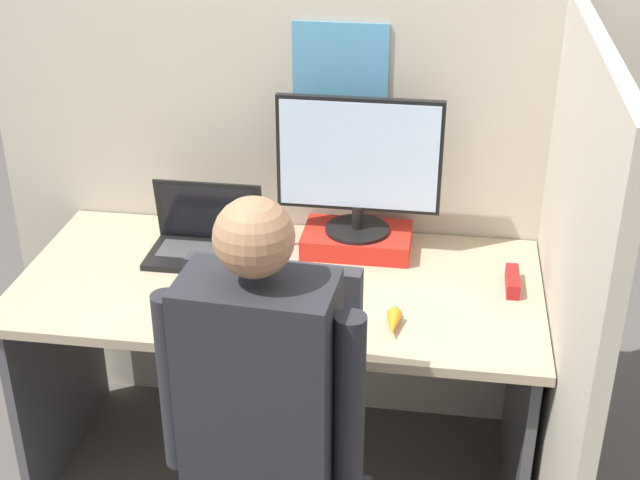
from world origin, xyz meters
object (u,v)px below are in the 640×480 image
Objects in this scene: stapler at (512,281)px; office_chair at (270,474)px; laptop at (206,242)px; paper_box at (357,240)px; person at (257,446)px; monitor at (359,163)px; carrot_toy at (393,323)px.

stapler is 0.14× the size of office_chair.
laptop reaches higher than stapler.
office_chair reaches higher than stapler.
person is (-0.11, -1.03, -0.00)m from paper_box.
laptop is (-0.48, -0.11, -0.26)m from monitor.
stapler is at bearing -20.50° from monitor.
office_chair is (-0.12, -0.87, -0.51)m from monitor.
laptop is at bearing 115.25° from office_chair.
monitor is 0.59m from stapler.
carrot_toy is 0.63m from person.
monitor is 4.04× the size of carrot_toy.
stapler reaches higher than carrot_toy.
person reaches higher than paper_box.
stapler is 1.04m from person.
carrot_toy is at bearing 55.64° from office_chair.
laptop is at bearing 150.50° from carrot_toy.
monitor reaches higher than stapler.
person is at bearing -114.77° from carrot_toy.
person reaches higher than carrot_toy.
person reaches higher than monitor.
laptop is 0.33× the size of office_chair.
monitor is 1.01m from office_chair.
monitor is at bearing 159.50° from stapler.
paper_box is at bearing 82.14° from office_chair.
office_chair is at bearing 93.66° from person.
carrot_toy is (0.15, -0.47, -0.28)m from monitor.
laptop is 0.99m from person.
carrot_toy is 0.12× the size of office_chair.
office_chair reaches higher than laptop.
paper_box reaches higher than stapler.
monitor is 3.50× the size of stapler.
paper_box is 2.71× the size of carrot_toy.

